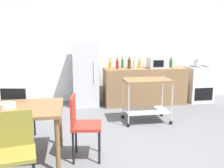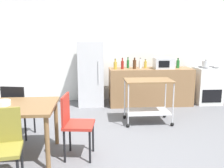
# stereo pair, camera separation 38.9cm
# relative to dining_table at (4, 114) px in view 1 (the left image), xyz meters

# --- Properties ---
(ground_plane) EXTENTS (12.00, 12.00, 0.00)m
(ground_plane) POSITION_rel_dining_table_xyz_m (1.77, -0.07, -0.67)
(ground_plane) COLOR slate
(back_wall) EXTENTS (8.40, 0.12, 2.90)m
(back_wall) POSITION_rel_dining_table_xyz_m (1.77, 3.13, 0.78)
(back_wall) COLOR white
(back_wall) RESTS_ON ground_plane
(kitchen_counter) EXTENTS (2.00, 0.64, 0.90)m
(kitchen_counter) POSITION_rel_dining_table_xyz_m (2.67, 2.53, -0.22)
(kitchen_counter) COLOR olive
(kitchen_counter) RESTS_ON ground_plane
(dining_table) EXTENTS (1.50, 0.90, 0.75)m
(dining_table) POSITION_rel_dining_table_xyz_m (0.00, 0.00, 0.00)
(dining_table) COLOR brown
(dining_table) RESTS_ON ground_plane
(chair_black) EXTENTS (0.47, 0.47, 0.89)m
(chair_black) POSITION_rel_dining_table_xyz_m (0.03, 0.68, -0.15)
(chair_black) COLOR black
(chair_black) RESTS_ON ground_plane
(chair_olive) EXTENTS (0.46, 0.46, 0.89)m
(chair_olive) POSITION_rel_dining_table_xyz_m (0.28, -0.73, -0.15)
(chair_olive) COLOR olive
(chair_olive) RESTS_ON ground_plane
(chair_red) EXTENTS (0.45, 0.45, 0.89)m
(chair_red) POSITION_rel_dining_table_xyz_m (1.00, -0.06, -0.15)
(chair_red) COLOR #B72D23
(chair_red) RESTS_ON ground_plane
(stove_oven) EXTENTS (0.60, 0.61, 0.92)m
(stove_oven) POSITION_rel_dining_table_xyz_m (4.12, 2.55, -0.22)
(stove_oven) COLOR white
(stove_oven) RESTS_ON ground_plane
(refrigerator) EXTENTS (0.60, 0.63, 1.55)m
(refrigerator) POSITION_rel_dining_table_xyz_m (1.22, 2.63, 0.10)
(refrigerator) COLOR silver
(refrigerator) RESTS_ON ground_plane
(kitchen_cart) EXTENTS (0.91, 0.57, 0.85)m
(kitchen_cart) POSITION_rel_dining_table_xyz_m (2.33, 1.25, -0.10)
(kitchen_cart) COLOR brown
(kitchen_cart) RESTS_ON ground_plane
(bottle_sparkling_water) EXTENTS (0.08, 0.08, 0.24)m
(bottle_sparkling_water) POSITION_rel_dining_table_xyz_m (1.80, 2.46, 0.32)
(bottle_sparkling_water) COLOR gold
(bottle_sparkling_water) RESTS_ON kitchen_counter
(bottle_sesame_oil) EXTENTS (0.07, 0.07, 0.26)m
(bottle_sesame_oil) POSITION_rel_dining_table_xyz_m (1.97, 2.49, 0.33)
(bottle_sesame_oil) COLOR maroon
(bottle_sesame_oil) RESTS_ON kitchen_counter
(bottle_soy_sauce) EXTENTS (0.06, 0.06, 0.27)m
(bottle_soy_sauce) POSITION_rel_dining_table_xyz_m (2.12, 2.62, 0.34)
(bottle_soy_sauce) COLOR #1E6628
(bottle_soy_sauce) RESTS_ON kitchen_counter
(bottle_olive_oil) EXTENTS (0.08, 0.08, 0.26)m
(bottle_olive_oil) POSITION_rel_dining_table_xyz_m (2.26, 2.48, 0.34)
(bottle_olive_oil) COLOR #4C2D19
(bottle_olive_oil) RESTS_ON kitchen_counter
(bottle_hot_sauce) EXTENTS (0.06, 0.06, 0.25)m
(bottle_hot_sauce) POSITION_rel_dining_table_xyz_m (2.41, 2.54, 0.33)
(bottle_hot_sauce) COLOR silver
(bottle_hot_sauce) RESTS_ON kitchen_counter
(bottle_vinegar) EXTENTS (0.07, 0.07, 0.22)m
(bottle_vinegar) POSITION_rel_dining_table_xyz_m (2.55, 2.60, 0.32)
(bottle_vinegar) COLOR gold
(bottle_vinegar) RESTS_ON kitchen_counter
(microwave) EXTENTS (0.46, 0.35, 0.26)m
(microwave) POSITION_rel_dining_table_xyz_m (2.96, 2.44, 0.36)
(microwave) COLOR silver
(microwave) RESTS_ON kitchen_counter
(bottle_soda) EXTENTS (0.08, 0.08, 0.24)m
(bottle_soda) POSITION_rel_dining_table_xyz_m (3.34, 2.54, 0.33)
(bottle_soda) COLOR #1E6628
(bottle_soda) RESTS_ON kitchen_counter
(fruit_bowl) EXTENTS (0.20, 0.20, 0.07)m
(fruit_bowl) POSITION_rel_dining_table_xyz_m (0.05, 0.00, 0.11)
(fruit_bowl) COLOR white
(fruit_bowl) RESTS_ON dining_table
(kettle) EXTENTS (0.24, 0.17, 0.19)m
(kettle) POSITION_rel_dining_table_xyz_m (4.00, 2.45, 0.33)
(kettle) COLOR silver
(kettle) RESTS_ON stove_oven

